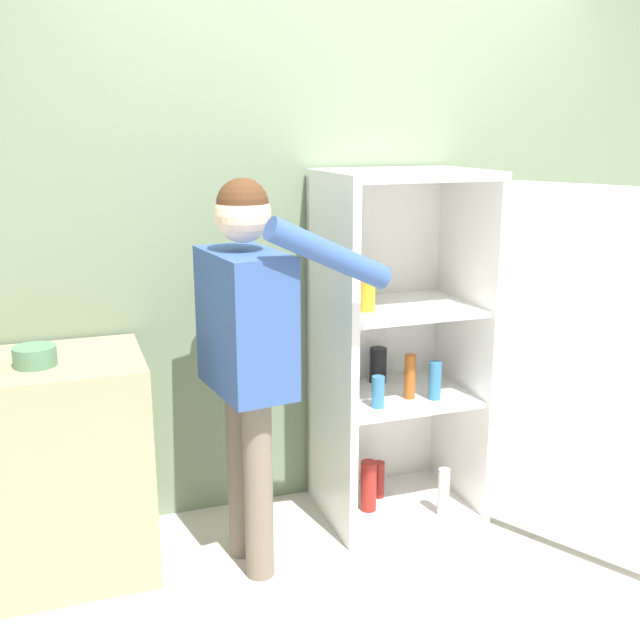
{
  "coord_description": "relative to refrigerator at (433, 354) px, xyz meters",
  "views": [
    {
      "loc": [
        -1.22,
        -2.26,
        1.75
      ],
      "look_at": [
        -0.19,
        0.65,
        0.96
      ],
      "focal_mm": 42.0,
      "sensor_mm": 36.0,
      "label": 1
    }
  ],
  "objects": [
    {
      "name": "refrigerator",
      "position": [
        0.0,
        0.0,
        0.0
      ],
      "size": [
        1.05,
        1.17,
        1.58
      ],
      "color": "white",
      "rests_on": "ground_plane"
    },
    {
      "name": "person",
      "position": [
        -0.87,
        -0.13,
        0.21
      ],
      "size": [
        0.67,
        0.59,
        1.58
      ],
      "color": "#726656",
      "rests_on": "ground_plane"
    },
    {
      "name": "ground_plane",
      "position": [
        -0.32,
        -0.56,
        -0.78
      ],
      "size": [
        12.0,
        12.0,
        0.0
      ],
      "primitive_type": "plane",
      "color": "beige"
    },
    {
      "name": "wall_back",
      "position": [
        -0.32,
        0.42,
        0.5
      ],
      "size": [
        7.0,
        0.06,
        2.55
      ],
      "color": "gray",
      "rests_on": "ground_plane"
    },
    {
      "name": "bowl",
      "position": [
        -1.65,
        0.03,
        0.15
      ],
      "size": [
        0.16,
        0.16,
        0.07
      ],
      "color": "#517F5B",
      "rests_on": "counter"
    },
    {
      "name": "counter",
      "position": [
        -1.59,
        0.09,
        -0.33
      ],
      "size": [
        0.68,
        0.56,
        0.89
      ],
      "color": "tan",
      "rests_on": "ground_plane"
    }
  ]
}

